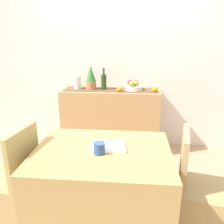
# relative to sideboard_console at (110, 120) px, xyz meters

# --- Properties ---
(ground_plane) EXTENTS (6.40, 6.40, 0.02)m
(ground_plane) POSITION_rel_sideboard_console_xyz_m (0.15, -0.92, -0.46)
(ground_plane) COLOR tan
(ground_plane) RESTS_ON ground
(room_wall_rear) EXTENTS (6.40, 0.06, 2.70)m
(room_wall_rear) POSITION_rel_sideboard_console_xyz_m (0.15, 0.26, 0.90)
(room_wall_rear) COLOR white
(room_wall_rear) RESTS_ON ground
(sideboard_console) EXTENTS (1.35, 0.42, 0.90)m
(sideboard_console) POSITION_rel_sideboard_console_xyz_m (0.00, 0.00, 0.00)
(sideboard_console) COLOR tan
(sideboard_console) RESTS_ON ground
(table_runner) EXTENTS (1.27, 0.32, 0.01)m
(table_runner) POSITION_rel_sideboard_console_xyz_m (-0.00, 0.00, 0.45)
(table_runner) COLOR brown
(table_runner) RESTS_ON sideboard_console
(fruit_bowl) EXTENTS (0.23, 0.23, 0.06)m
(fruit_bowl) POSITION_rel_sideboard_console_xyz_m (0.32, 0.00, 0.48)
(fruit_bowl) COLOR white
(fruit_bowl) RESTS_ON table_runner
(apple_center) EXTENTS (0.07, 0.07, 0.07)m
(apple_center) POSITION_rel_sideboard_console_xyz_m (0.35, 0.00, 0.54)
(apple_center) COLOR #93A132
(apple_center) RESTS_ON fruit_bowl
(apple_left) EXTENTS (0.08, 0.08, 0.08)m
(apple_left) POSITION_rel_sideboard_console_xyz_m (0.29, -0.06, 0.55)
(apple_left) COLOR #8AA341
(apple_left) RESTS_ON fruit_bowl
(apple_upper) EXTENTS (0.07, 0.07, 0.07)m
(apple_upper) POSITION_rel_sideboard_console_xyz_m (0.35, 0.07, 0.54)
(apple_upper) COLOR #BE3716
(apple_upper) RESTS_ON fruit_bowl
(apple_rear) EXTENTS (0.08, 0.08, 0.08)m
(apple_rear) POSITION_rel_sideboard_console_xyz_m (0.27, 0.02, 0.55)
(apple_rear) COLOR #AE2A23
(apple_rear) RESTS_ON fruit_bowl
(wine_bottle) EXTENTS (0.07, 0.07, 0.30)m
(wine_bottle) POSITION_rel_sideboard_console_xyz_m (-0.09, -0.00, 0.56)
(wine_bottle) COLOR #223F1D
(wine_bottle) RESTS_ON sideboard_console
(ceramic_vase) EXTENTS (0.10, 0.10, 0.19)m
(ceramic_vase) POSITION_rel_sideboard_console_xyz_m (-0.46, 0.00, 0.54)
(ceramic_vase) COLOR silver
(ceramic_vase) RESTS_ON sideboard_console
(potted_plant) EXTENTS (0.13, 0.13, 0.33)m
(potted_plant) POSITION_rel_sideboard_console_xyz_m (-0.26, 0.00, 0.61)
(potted_plant) COLOR #AF734B
(potted_plant) RESTS_ON sideboard_console
(orange_loose_near_bowl) EXTENTS (0.07, 0.07, 0.07)m
(orange_loose_near_bowl) POSITION_rel_sideboard_console_xyz_m (0.13, -0.11, 0.48)
(orange_loose_near_bowl) COLOR orange
(orange_loose_near_bowl) RESTS_ON sideboard_console
(orange_loose_mid) EXTENTS (0.08, 0.08, 0.08)m
(orange_loose_mid) POSITION_rel_sideboard_console_xyz_m (0.60, -0.09, 0.49)
(orange_loose_mid) COLOR orange
(orange_loose_mid) RESTS_ON sideboard_console
(dining_table) EXTENTS (1.07, 0.82, 0.74)m
(dining_table) POSITION_rel_sideboard_console_xyz_m (0.08, -1.48, -0.08)
(dining_table) COLOR tan
(dining_table) RESTS_ON ground
(open_book) EXTENTS (0.30, 0.24, 0.02)m
(open_book) POSITION_rel_sideboard_console_xyz_m (0.12, -1.43, 0.30)
(open_book) COLOR white
(open_book) RESTS_ON dining_table
(coffee_cup) EXTENTS (0.09, 0.09, 0.09)m
(coffee_cup) POSITION_rel_sideboard_console_xyz_m (0.06, -1.53, 0.34)
(coffee_cup) COLOR #32548F
(coffee_cup) RESTS_ON dining_table
(chair_near_window) EXTENTS (0.45, 0.45, 0.90)m
(chair_near_window) POSITION_rel_sideboard_console_xyz_m (-0.72, -1.48, -0.18)
(chair_near_window) COLOR tan
(chair_near_window) RESTS_ON ground
(chair_by_corner) EXTENTS (0.47, 0.47, 0.90)m
(chair_by_corner) POSITION_rel_sideboard_console_xyz_m (0.88, -1.47, -0.18)
(chair_by_corner) COLOR tan
(chair_by_corner) RESTS_ON ground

